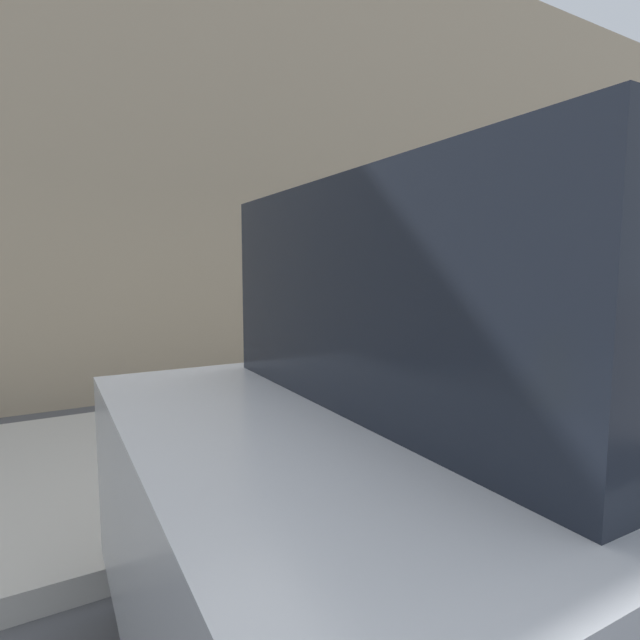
{
  "coord_description": "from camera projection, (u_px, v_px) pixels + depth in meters",
  "views": [
    {
      "loc": [
        -1.75,
        -1.59,
        1.54
      ],
      "look_at": [
        -0.14,
        1.16,
        1.2
      ],
      "focal_mm": 28.0,
      "sensor_mm": 36.0,
      "label": 1
    }
  ],
  "objects": [
    {
      "name": "ground_plane",
      "position": [
        466.0,
        588.0,
        2.4
      ],
      "size": [
        60.0,
        60.0,
        0.0
      ],
      "primitive_type": "plane",
      "color": "#515154"
    },
    {
      "name": "sidewalk",
      "position": [
        273.0,
        439.0,
        4.28
      ],
      "size": [
        24.0,
        2.8,
        0.14
      ],
      "color": "#BCB7AD",
      "rests_on": "ground_plane"
    },
    {
      "name": "building_facade",
      "position": [
        188.0,
        139.0,
        5.97
      ],
      "size": [
        24.0,
        0.3,
        6.13
      ],
      "color": "tan",
      "rests_on": "ground_plane"
    },
    {
      "name": "parking_meter",
      "position": [
        320.0,
        300.0,
        3.19
      ],
      "size": [
        0.22,
        0.13,
        1.65
      ],
      "color": "#2D2D30",
      "rests_on": "sidewalk"
    },
    {
      "name": "parked_car_beside_meter",
      "position": [
        625.0,
        394.0,
        2.4
      ],
      "size": [
        4.57,
        2.09,
        1.83
      ],
      "rotation": [
        0.0,
        0.0,
        -0.02
      ],
      "color": "black",
      "rests_on": "ground_plane"
    }
  ]
}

